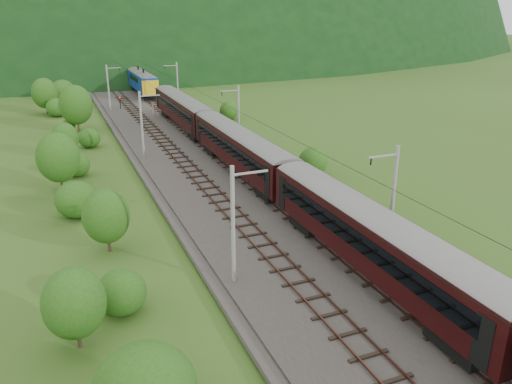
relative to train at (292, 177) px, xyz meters
name	(u,v)px	position (x,y,z in m)	size (l,w,h in m)	color
ground	(316,267)	(-2.40, -8.82, -3.79)	(600.00, 600.00, 0.00)	#39561B
railbed	(261,215)	(-2.40, 1.18, -3.64)	(14.00, 220.00, 0.30)	#38332D
track_left	(236,217)	(-4.80, 1.18, -3.42)	(2.40, 220.00, 0.27)	#563124
track_right	(285,209)	(0.00, 1.18, -3.42)	(2.40, 220.00, 0.27)	#563124
catenary_left	(142,123)	(-8.52, 23.18, 0.71)	(2.54, 192.28, 8.00)	gray
catenary_right	(238,115)	(3.72, 23.18, 0.71)	(2.54, 192.28, 8.00)	gray
overhead_wires	(261,139)	(-2.40, 1.18, 3.31)	(4.83, 198.00, 0.03)	black
mountain_main	(75,44)	(-2.40, 251.18, -3.79)	(504.00, 360.00, 244.00)	#113314
train	(292,177)	(0.00, 0.00, 0.00)	(3.23, 154.03, 5.63)	black
hazard_post_near	(154,114)	(-2.64, 46.20, -2.81)	(0.14, 0.14, 1.35)	red
hazard_post_far	(153,108)	(-1.79, 51.19, -2.72)	(0.16, 0.16, 1.53)	red
signal	(120,102)	(-6.68, 56.47, -2.25)	(0.23, 0.23, 2.11)	black
vegetation_left	(80,170)	(-16.62, 12.27, -1.01)	(10.69, 145.58, 6.96)	#215416
vegetation_right	(374,189)	(8.66, 0.06, -2.38)	(5.53, 91.78, 3.03)	#215416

